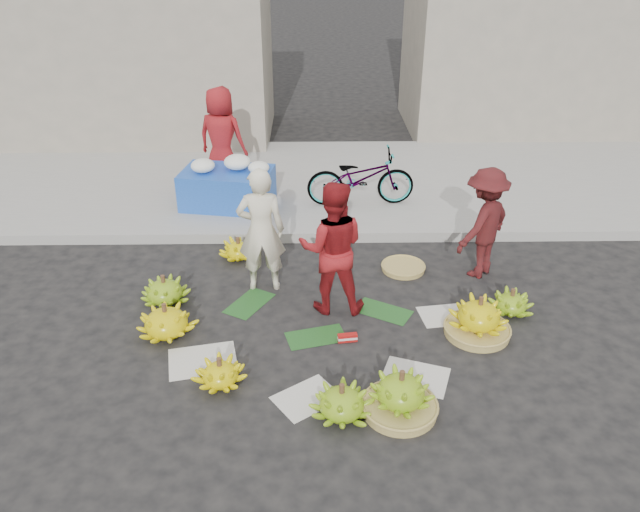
{
  "coord_description": "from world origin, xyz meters",
  "views": [
    {
      "loc": [
        -0.15,
        -5.85,
        4.1
      ],
      "look_at": [
        -0.05,
        0.4,
        0.7
      ],
      "focal_mm": 35.0,
      "sensor_mm": 36.0,
      "label": 1
    }
  ],
  "objects_px": {
    "banana_bunch_4": "(479,318)",
    "bicycle": "(361,178)",
    "banana_bunch_0": "(166,321)",
    "flower_table": "(228,186)",
    "vendor_cream": "(261,230)"
  },
  "relations": [
    {
      "from": "banana_bunch_0",
      "to": "banana_bunch_4",
      "type": "bearing_deg",
      "value": -0.72
    },
    {
      "from": "banana_bunch_4",
      "to": "bicycle",
      "type": "height_order",
      "value": "bicycle"
    },
    {
      "from": "flower_table",
      "to": "bicycle",
      "type": "height_order",
      "value": "bicycle"
    },
    {
      "from": "banana_bunch_0",
      "to": "banana_bunch_4",
      "type": "height_order",
      "value": "banana_bunch_4"
    },
    {
      "from": "banana_bunch_4",
      "to": "flower_table",
      "type": "bearing_deg",
      "value": 133.1
    },
    {
      "from": "banana_bunch_0",
      "to": "flower_table",
      "type": "distance_m",
      "value": 3.33
    },
    {
      "from": "vendor_cream",
      "to": "flower_table",
      "type": "bearing_deg",
      "value": -75.6
    },
    {
      "from": "banana_bunch_0",
      "to": "bicycle",
      "type": "distance_m",
      "value": 4.11
    },
    {
      "from": "banana_bunch_0",
      "to": "bicycle",
      "type": "xyz_separation_m",
      "value": [
        2.39,
        3.32,
        0.38
      ]
    },
    {
      "from": "banana_bunch_4",
      "to": "bicycle",
      "type": "xyz_separation_m",
      "value": [
        -1.07,
        3.37,
        0.35
      ]
    },
    {
      "from": "flower_table",
      "to": "banana_bunch_0",
      "type": "bearing_deg",
      "value": -85.71
    },
    {
      "from": "vendor_cream",
      "to": "flower_table",
      "type": "distance_m",
      "value": 2.42
    },
    {
      "from": "flower_table",
      "to": "bicycle",
      "type": "distance_m",
      "value": 2.06
    },
    {
      "from": "vendor_cream",
      "to": "bicycle",
      "type": "xyz_separation_m",
      "value": [
        1.38,
        2.31,
        -0.24
      ]
    },
    {
      "from": "banana_bunch_0",
      "to": "flower_table",
      "type": "relative_size",
      "value": 0.52
    }
  ]
}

